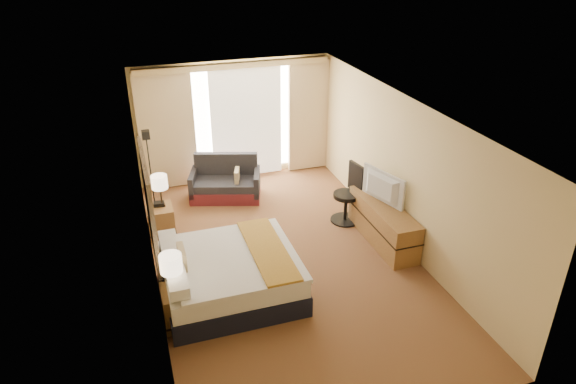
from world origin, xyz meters
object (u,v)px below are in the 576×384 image
object	(u,v)px
desk_chair	(349,196)
lamp_left	(171,264)
loveseat	(226,184)
television	(379,188)
nightstand_right	(161,221)
floor_lamp	(148,153)
nightstand_left	(179,306)
bed	(230,275)
media_dresser	(383,223)
lamp_right	(159,183)

from	to	relation	value
desk_chair	lamp_left	bearing A→B (deg)	-159.61
loveseat	desk_chair	size ratio (longest dim) A/B	1.37
loveseat	television	bearing A→B (deg)	-29.27
nightstand_right	floor_lamp	world-z (taller)	floor_lamp
nightstand_left	bed	bearing A→B (deg)	26.29
floor_lamp	desk_chair	world-z (taller)	floor_lamp
media_dresser	lamp_right	world-z (taller)	lamp_right
nightstand_right	lamp_right	world-z (taller)	lamp_right
media_dresser	loveseat	size ratio (longest dim) A/B	1.15
nightstand_right	television	xyz separation A→B (m)	(3.65, -1.29, 0.70)
bed	lamp_left	xyz separation A→B (m)	(-0.86, -0.47, 0.69)
nightstand_left	bed	world-z (taller)	bed
desk_chair	lamp_left	xyz separation A→B (m)	(-3.47, -1.99, 0.53)
lamp_left	television	world-z (taller)	television
nightstand_right	television	size ratio (longest dim) A/B	0.57
media_dresser	desk_chair	world-z (taller)	desk_chair
nightstand_right	television	world-z (taller)	television
nightstand_right	floor_lamp	bearing A→B (deg)	91.42
nightstand_left	loveseat	bearing A→B (deg)	68.35
bed	desk_chair	bearing A→B (deg)	30.08
loveseat	media_dresser	bearing A→B (deg)	-30.52
loveseat	lamp_left	bearing A→B (deg)	-94.34
floor_lamp	loveseat	bearing A→B (deg)	-4.86
nightstand_left	nightstand_right	bearing A→B (deg)	90.00
bed	desk_chair	distance (m)	3.03
media_dresser	lamp_right	distance (m)	3.99
television	lamp_right	bearing A→B (deg)	52.81
nightstand_right	loveseat	distance (m)	1.79
nightstand_left	nightstand_right	world-z (taller)	same
nightstand_right	desk_chair	bearing A→B (deg)	-9.71
lamp_right	desk_chair	bearing A→B (deg)	-10.48
nightstand_right	lamp_left	world-z (taller)	lamp_left
nightstand_right	desk_chair	size ratio (longest dim) A/B	0.48
floor_lamp	nightstand_right	bearing A→B (deg)	-88.58
media_dresser	loveseat	distance (m)	3.41
nightstand_left	loveseat	distance (m)	3.86
media_dresser	bed	xyz separation A→B (m)	(-2.89, -0.65, -0.00)
media_dresser	television	xyz separation A→B (m)	(-0.05, 0.16, 0.63)
lamp_left	desk_chair	bearing A→B (deg)	29.78
floor_lamp	lamp_right	bearing A→B (deg)	-85.78
desk_chair	lamp_right	world-z (taller)	lamp_right
loveseat	lamp_left	xyz separation A→B (m)	(-1.47, -3.66, 0.75)
nightstand_right	television	distance (m)	3.93
bed	nightstand_right	bearing A→B (deg)	111.08
nightstand_right	lamp_right	bearing A→B (deg)	33.39
nightstand_left	desk_chair	size ratio (longest dim) A/B	0.48
media_dresser	television	size ratio (longest dim) A/B	1.85
nightstand_right	loveseat	xyz separation A→B (m)	(1.42, 1.09, 0.01)
media_dresser	lamp_left	distance (m)	3.97
loveseat	floor_lamp	world-z (taller)	floor_lamp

